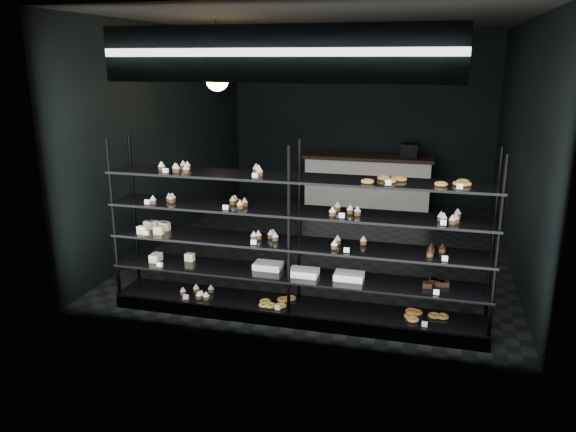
% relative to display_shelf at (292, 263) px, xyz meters
% --- Properties ---
extents(room, '(5.01, 6.01, 3.20)m').
position_rel_display_shelf_xyz_m(room, '(-0.04, 2.45, 0.97)').
color(room, black).
rests_on(room, ground).
extents(display_shelf, '(4.00, 0.50, 1.91)m').
position_rel_display_shelf_xyz_m(display_shelf, '(0.00, 0.00, 0.00)').
color(display_shelf, black).
rests_on(display_shelf, room).
extents(signage, '(3.30, 0.05, 0.50)m').
position_rel_display_shelf_xyz_m(signage, '(-0.04, -0.48, 2.12)').
color(signage, '#100C3E').
rests_on(signage, room).
extents(pendant_lamp, '(0.29, 0.29, 0.87)m').
position_rel_display_shelf_xyz_m(pendant_lamp, '(-1.37, 1.49, 1.82)').
color(pendant_lamp, black).
rests_on(pendant_lamp, room).
extents(service_counter, '(2.37, 0.65, 1.23)m').
position_rel_display_shelf_xyz_m(service_counter, '(0.21, 4.95, -0.13)').
color(service_counter, silver).
rests_on(service_counter, room).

